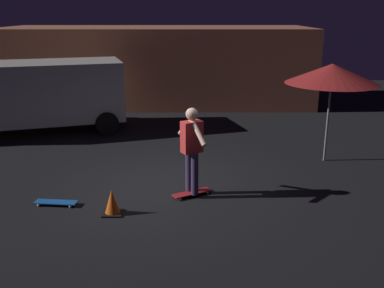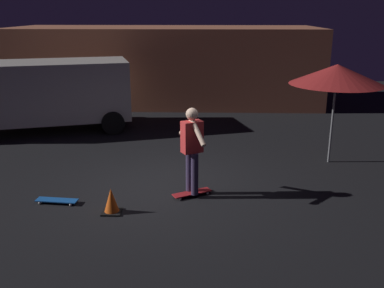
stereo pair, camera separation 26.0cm
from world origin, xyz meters
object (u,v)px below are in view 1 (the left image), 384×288
parked_van (41,92)px  skateboard_spare (56,202)px  traffic_cone (112,203)px  skater (192,145)px  patio_umbrella (332,74)px  skateboard_ridden (192,193)px

parked_van → skateboard_spare: bearing=-69.8°
parked_van → traffic_cone: size_ratio=10.77×
traffic_cone → skater: bearing=29.2°
patio_umbrella → skater: bearing=-147.0°
patio_umbrella → skateboard_spare: bearing=-156.3°
traffic_cone → parked_van: bearing=118.6°
parked_van → skater: (4.40, -4.71, -0.12)m
parked_van → skateboard_spare: 5.59m
skateboard_ridden → traffic_cone: (-1.40, -0.78, 0.16)m
skater → parked_van: bearing=133.0°
traffic_cone → patio_umbrella: bearing=31.9°
skateboard_ridden → skateboard_spare: 2.55m
patio_umbrella → skateboard_ridden: (-3.17, -2.06, -2.02)m
skateboard_spare → patio_umbrella: bearing=23.7°
parked_van → skater: bearing=-47.0°
parked_van → skater: size_ratio=2.97×
skater → traffic_cone: (-1.40, -0.78, -0.83)m
parked_van → traffic_cone: 6.33m
parked_van → skateboard_spare: parked_van is taller
traffic_cone → skateboard_ridden: bearing=29.2°
patio_umbrella → skateboard_ridden: patio_umbrella is taller
skateboard_ridden → skateboard_spare: same height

